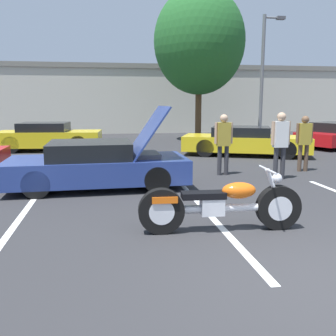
# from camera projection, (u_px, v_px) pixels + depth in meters

# --- Properties ---
(parking_stripe_foreground) EXTENTS (0.12, 5.08, 0.01)m
(parking_stripe_foreground) POSITION_uv_depth(u_px,v_px,m) (13.00, 228.00, 6.07)
(parking_stripe_foreground) COLOR white
(parking_stripe_foreground) RESTS_ON ground
(parking_stripe_middle) EXTENTS (0.12, 5.08, 0.01)m
(parking_stripe_middle) POSITION_uv_depth(u_px,v_px,m) (212.00, 218.00, 6.61)
(parking_stripe_middle) COLOR white
(parking_stripe_middle) RESTS_ON ground
(far_building) EXTENTS (32.00, 4.20, 4.40)m
(far_building) POSITION_uv_depth(u_px,v_px,m) (143.00, 97.00, 25.81)
(far_building) COLOR beige
(far_building) RESTS_ON ground
(light_pole) EXTENTS (1.21, 0.28, 6.51)m
(light_pole) POSITION_uv_depth(u_px,v_px,m) (264.00, 71.00, 19.99)
(light_pole) COLOR slate
(light_pole) RESTS_ON ground
(tree_background) EXTENTS (4.59, 4.59, 7.66)m
(tree_background) POSITION_uv_depth(u_px,v_px,m) (199.00, 42.00, 18.85)
(tree_background) COLOR brown
(tree_background) RESTS_ON ground
(motorcycle) EXTENTS (2.60, 0.70, 1.00)m
(motorcycle) POSITION_uv_depth(u_px,v_px,m) (220.00, 205.00, 5.87)
(motorcycle) COLOR black
(motorcycle) RESTS_ON ground
(show_car_hood_open) EXTENTS (4.22, 1.88, 1.92)m
(show_car_hood_open) POSITION_uv_depth(u_px,v_px,m) (99.00, 165.00, 8.87)
(show_car_hood_open) COLOR navy
(show_car_hood_open) RESTS_ON ground
(parked_car_mid_right_row) EXTENTS (4.99, 3.33, 1.09)m
(parked_car_mid_right_row) POSITION_uv_depth(u_px,v_px,m) (245.00, 141.00, 14.26)
(parked_car_mid_right_row) COLOR yellow
(parked_car_mid_right_row) RESTS_ON ground
(parked_car_mid_left_row) EXTENTS (4.37, 2.07, 1.17)m
(parked_car_mid_left_row) POSITION_uv_depth(u_px,v_px,m) (48.00, 137.00, 15.60)
(parked_car_mid_left_row) COLOR yellow
(parked_car_mid_left_row) RESTS_ON ground
(spectator_near_motorcycle) EXTENTS (0.52, 0.22, 1.69)m
(spectator_near_motorcycle) POSITION_uv_depth(u_px,v_px,m) (223.00, 139.00, 10.33)
(spectator_near_motorcycle) COLOR #333338
(spectator_near_motorcycle) RESTS_ON ground
(spectator_midground) EXTENTS (0.52, 0.23, 1.76)m
(spectator_midground) POSITION_uv_depth(u_px,v_px,m) (280.00, 140.00, 9.75)
(spectator_midground) COLOR #333338
(spectator_midground) RESTS_ON ground
(spectator_far_lot) EXTENTS (0.52, 0.21, 1.62)m
(spectator_far_lot) POSITION_uv_depth(u_px,v_px,m) (304.00, 139.00, 10.90)
(spectator_far_lot) COLOR brown
(spectator_far_lot) RESTS_ON ground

